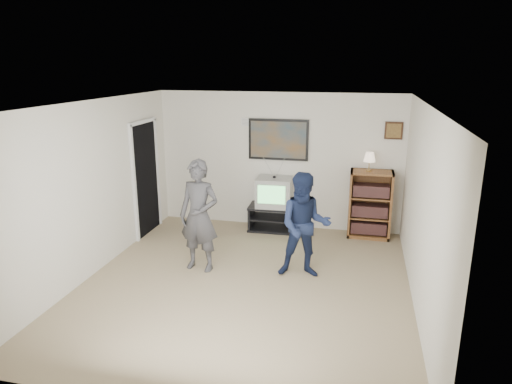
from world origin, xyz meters
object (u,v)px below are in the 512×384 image
at_px(bookshelf, 370,204).
at_px(person_short, 305,226).
at_px(person_tall, 199,216).
at_px(media_stand, 274,218).
at_px(crt_television, 274,192).

xyz_separation_m(bookshelf, person_short, (-0.93, -1.82, 0.17)).
relative_size(bookshelf, person_tall, 0.72).
bearing_deg(bookshelf, person_tall, -141.94).
xyz_separation_m(person_tall, person_short, (1.54, 0.12, -0.06)).
bearing_deg(media_stand, person_tall, -114.20).
bearing_deg(crt_television, person_tall, -115.02).
height_order(crt_television, bookshelf, bookshelf).
distance_m(person_tall, person_short, 1.54).
distance_m(media_stand, person_short, 2.00).
xyz_separation_m(crt_television, person_tall, (-0.76, -1.88, 0.10)).
xyz_separation_m(media_stand, crt_television, (-0.01, 0.00, 0.50)).
bearing_deg(person_short, person_tall, 176.03).
height_order(media_stand, person_tall, person_tall).
bearing_deg(crt_television, media_stand, -3.05).
height_order(crt_television, person_short, person_short).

